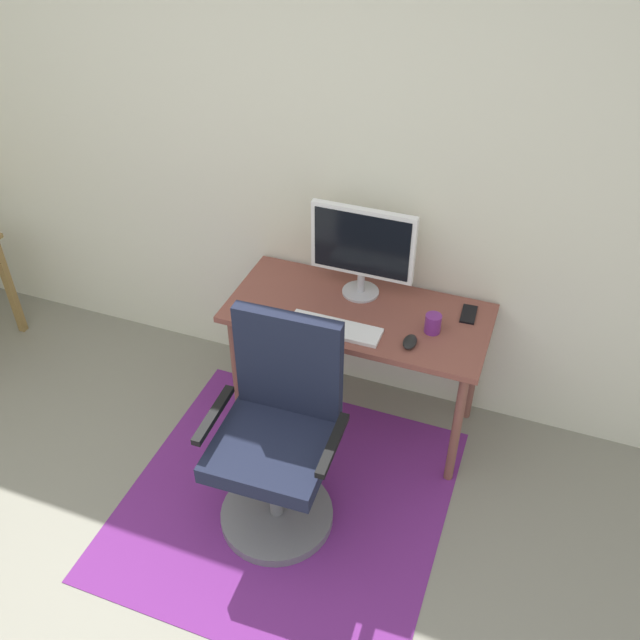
# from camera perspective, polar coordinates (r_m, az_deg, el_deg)

# --- Properties ---
(wall_back) EXTENTS (6.00, 0.10, 2.60)m
(wall_back) POSITION_cam_1_polar(r_m,az_deg,el_deg) (3.42, -3.62, 13.97)
(wall_back) COLOR beige
(wall_back) RESTS_ON ground
(area_rug) EXTENTS (1.46, 1.44, 0.01)m
(area_rug) POSITION_cam_1_polar(r_m,az_deg,el_deg) (3.38, -2.86, -14.71)
(area_rug) COLOR #6A2576
(area_rug) RESTS_ON ground
(desk) EXTENTS (1.24, 0.57, 0.72)m
(desk) POSITION_cam_1_polar(r_m,az_deg,el_deg) (3.32, 3.13, -0.43)
(desk) COLOR brown
(desk) RESTS_ON ground
(monitor) EXTENTS (0.50, 0.18, 0.46)m
(monitor) POSITION_cam_1_polar(r_m,az_deg,el_deg) (3.24, 3.53, 6.13)
(monitor) COLOR #B2B2B7
(monitor) RESTS_ON desk
(keyboard) EXTENTS (0.43, 0.13, 0.02)m
(keyboard) POSITION_cam_1_polar(r_m,az_deg,el_deg) (3.14, 1.22, -0.67)
(keyboard) COLOR white
(keyboard) RESTS_ON desk
(computer_mouse) EXTENTS (0.06, 0.10, 0.03)m
(computer_mouse) POSITION_cam_1_polar(r_m,az_deg,el_deg) (3.08, 7.44, -1.80)
(computer_mouse) COLOR black
(computer_mouse) RESTS_ON desk
(coffee_cup) EXTENTS (0.07, 0.07, 0.09)m
(coffee_cup) POSITION_cam_1_polar(r_m,az_deg,el_deg) (3.15, 9.31, -0.29)
(coffee_cup) COLOR #6A2577
(coffee_cup) RESTS_ON desk
(cell_phone) EXTENTS (0.08, 0.14, 0.01)m
(cell_phone) POSITION_cam_1_polar(r_m,az_deg,el_deg) (3.31, 12.18, 0.47)
(cell_phone) COLOR black
(cell_phone) RESTS_ON desk
(office_chair) EXTENTS (0.58, 0.52, 1.03)m
(office_chair) POSITION_cam_1_polar(r_m,az_deg,el_deg) (3.02, -3.45, -10.22)
(office_chair) COLOR slate
(office_chair) RESTS_ON ground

